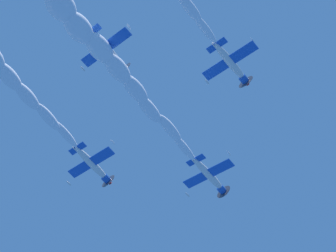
{
  "coord_description": "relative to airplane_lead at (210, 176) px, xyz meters",
  "views": [
    {
      "loc": [
        38.64,
        -26.96,
        1.59
      ],
      "look_at": [
        9.51,
        -14.54,
        93.93
      ],
      "focal_mm": 68.01,
      "sensor_mm": 36.0,
      "label": 1
    }
  ],
  "objects": [
    {
      "name": "airplane_left_wingman",
      "position": [
        -5.46,
        -17.98,
        -0.22
      ],
      "size": [
        8.72,
        8.52,
        4.07
      ],
      "color": "silver"
    },
    {
      "name": "airplane_lead",
      "position": [
        0.0,
        0.0,
        0.0
      ],
      "size": [
        8.65,
        8.49,
        4.26
      ],
      "color": "silver"
    },
    {
      "name": "airplane_slot_tail",
      "position": [
        12.63,
        -22.51,
        0.33
      ],
      "size": [
        8.77,
        8.48,
        4.06
      ],
      "color": "silver"
    },
    {
      "name": "airplane_right_wingman",
      "position": [
        18.04,
        -4.53,
        0.36
      ],
      "size": [
        8.86,
        8.5,
        3.85
      ],
      "color": "silver"
    },
    {
      "name": "smoke_trail_lead",
      "position": [
        12.54,
        -23.49,
        -1.52
      ],
      "size": [
        18.37,
        31.29,
        4.37
      ],
      "color": "white"
    }
  ]
}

